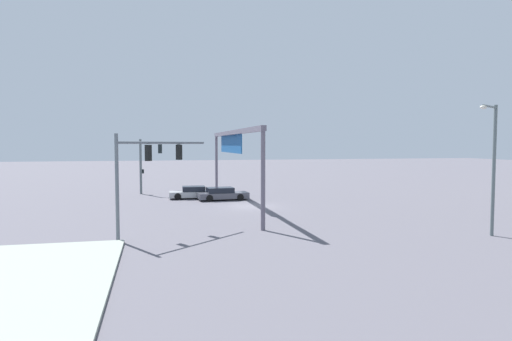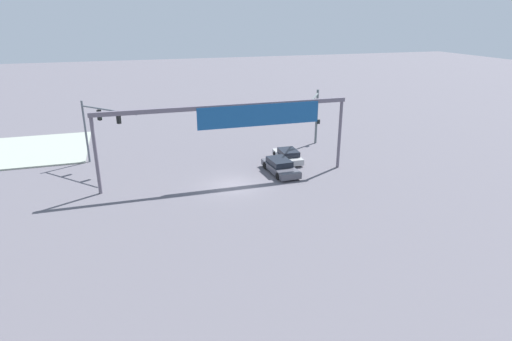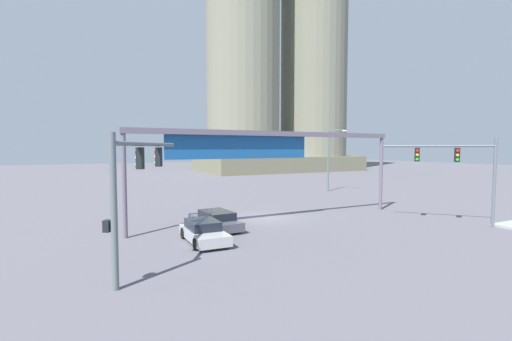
% 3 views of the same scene
% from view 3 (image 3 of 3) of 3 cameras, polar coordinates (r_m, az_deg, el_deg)
% --- Properties ---
extents(ground_plane, '(218.31, 218.31, 0.00)m').
position_cam_3_polar(ground_plane, '(27.46, 1.65, -7.51)').
color(ground_plane, '#5C5962').
extents(traffic_signal_near_corner, '(4.78, 5.38, 5.92)m').
position_cam_3_polar(traffic_signal_near_corner, '(27.90, 29.82, 0.92)').
color(traffic_signal_near_corner, slate).
rests_on(traffic_signal_near_corner, ground).
extents(traffic_signal_opposite_side, '(4.19, 5.87, 5.88)m').
position_cam_3_polar(traffic_signal_opposite_side, '(15.65, -19.00, -1.08)').
color(traffic_signal_opposite_side, slate).
rests_on(traffic_signal_opposite_side, ground).
extents(streetlamp_curved_arm, '(1.40, 2.13, 7.59)m').
position_cam_3_polar(streetlamp_curved_arm, '(44.56, 11.81, 2.41)').
color(streetlamp_curved_arm, slate).
rests_on(streetlamp_curved_arm, ground).
extents(overhead_sign_gantry, '(21.23, 0.43, 6.50)m').
position_cam_3_polar(overhead_sign_gantry, '(25.26, 1.70, 3.96)').
color(overhead_sign_gantry, slate).
rests_on(overhead_sign_gantry, ground).
extents(highrise_twin_tower, '(36.88, 17.88, 67.21)m').
position_cam_3_polar(highrise_twin_tower, '(87.90, 3.93, 22.04)').
color(highrise_twin_tower, '#737158').
rests_on(highrise_twin_tower, ground).
extents(sedan_car_approaching, '(2.18, 4.86, 1.21)m').
position_cam_3_polar(sedan_car_approaching, '(23.73, -6.49, -7.88)').
color(sedan_car_approaching, '#4E4E58').
rests_on(sedan_car_approaching, ground).
extents(sedan_car_waiting_far, '(2.02, 4.27, 1.21)m').
position_cam_3_polar(sedan_car_waiting_far, '(20.61, -8.36, -9.67)').
color(sedan_car_waiting_far, '#AEAFB0').
rests_on(sedan_car_waiting_far, ground).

